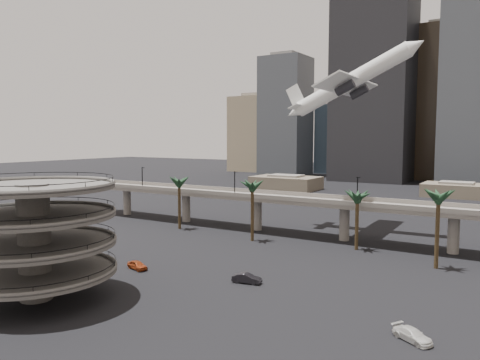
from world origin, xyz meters
The scene contains 10 objects.
ground centered at (0.00, 0.00, 0.00)m, with size 700.00×700.00×0.00m, color black.
parking_ramp centered at (-13.00, -4.00, 9.84)m, with size 22.20×22.20×17.35m.
overpass centered at (0.00, 55.00, 7.34)m, with size 130.00×9.30×14.70m.
palm_trees centered at (11.58, 47.18, 11.30)m, with size 76.40×18.40×14.00m.
low_buildings centered at (6.89, 142.30, 2.86)m, with size 135.00×27.50×6.80m.
skyline centered at (15.11, 217.09, 40.01)m, with size 269.00×86.00×109.56m.
airborne_jet centered at (7.54, 67.29, 35.77)m, with size 34.20×31.62×18.96m.
car_a centered at (-11.52, 14.31, 0.75)m, with size 1.77×4.40×1.50m, color #A13C17.
car_b centered at (8.38, 17.71, 0.76)m, with size 1.61×4.62×1.52m, color black.
car_c centered at (34.71, 9.64, 0.70)m, with size 1.96×4.83×1.40m, color silver.
Camera 1 is at (44.82, -43.15, 22.66)m, focal length 35.00 mm.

